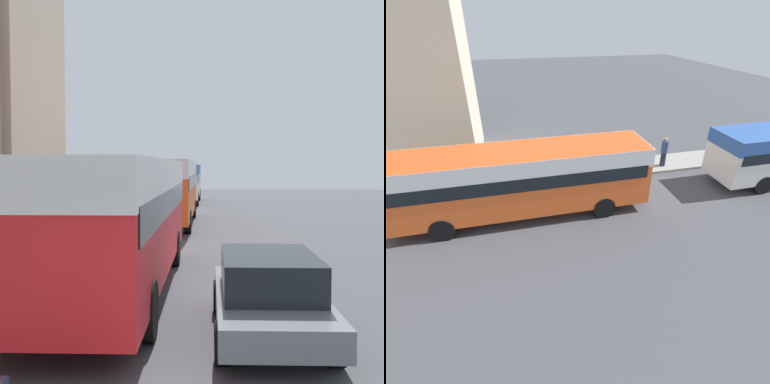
# 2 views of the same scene
# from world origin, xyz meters

# --- Properties ---
(building_far_terrace) EXTENTS (6.38, 6.47, 11.85)m
(building_far_terrace) POSITION_xyz_m (-9.39, 16.51, 5.93)
(building_far_terrace) COLOR beige
(building_far_terrace) RESTS_ON ground_plane
(bus_following) EXTENTS (2.58, 11.08, 3.12)m
(bus_following) POSITION_xyz_m (-1.83, 21.91, 2.02)
(bus_following) COLOR #EA5B23
(bus_following) RESTS_ON ground_plane
(pedestrian_near_curb) EXTENTS (0.40, 0.40, 1.76)m
(pedestrian_near_curb) POSITION_xyz_m (-4.68, 30.31, 1.05)
(pedestrian_near_curb) COLOR #232838
(pedestrian_near_curb) RESTS_ON sidewalk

